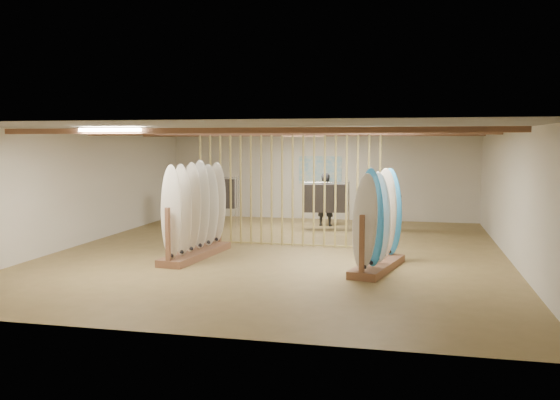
% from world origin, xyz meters
% --- Properties ---
extents(floor, '(12.00, 12.00, 0.00)m').
position_xyz_m(floor, '(0.00, 0.00, 0.00)').
color(floor, olive).
rests_on(floor, ground).
extents(ceiling, '(12.00, 12.00, 0.00)m').
position_xyz_m(ceiling, '(0.00, 0.00, 2.80)').
color(ceiling, gray).
rests_on(ceiling, ground).
extents(wall_back, '(12.00, 0.00, 12.00)m').
position_xyz_m(wall_back, '(0.00, 6.00, 1.40)').
color(wall_back, beige).
rests_on(wall_back, ground).
extents(wall_front, '(12.00, 0.00, 12.00)m').
position_xyz_m(wall_front, '(0.00, -6.00, 1.40)').
color(wall_front, beige).
rests_on(wall_front, ground).
extents(wall_left, '(0.00, 12.00, 12.00)m').
position_xyz_m(wall_left, '(-5.00, 0.00, 1.40)').
color(wall_left, beige).
rests_on(wall_left, ground).
extents(wall_right, '(0.00, 12.00, 12.00)m').
position_xyz_m(wall_right, '(5.00, 0.00, 1.40)').
color(wall_right, beige).
rests_on(wall_right, ground).
extents(ceiling_slats, '(9.50, 6.12, 0.10)m').
position_xyz_m(ceiling_slats, '(0.00, 0.00, 2.72)').
color(ceiling_slats, brown).
rests_on(ceiling_slats, ground).
extents(light_panels, '(1.20, 0.35, 0.06)m').
position_xyz_m(light_panels, '(0.00, 0.00, 2.74)').
color(light_panels, white).
rests_on(light_panels, ground).
extents(bamboo_partition, '(4.45, 0.05, 2.78)m').
position_xyz_m(bamboo_partition, '(0.00, 0.80, 1.40)').
color(bamboo_partition, tan).
rests_on(bamboo_partition, ground).
extents(poster, '(1.40, 0.03, 0.90)m').
position_xyz_m(poster, '(0.00, 5.98, 1.60)').
color(poster, teal).
rests_on(poster, ground).
extents(rack_left, '(0.83, 2.57, 2.04)m').
position_xyz_m(rack_left, '(-1.66, -1.00, 0.70)').
color(rack_left, brown).
rests_on(rack_left, floor).
extents(rack_right, '(1.03, 2.19, 2.02)m').
position_xyz_m(rack_right, '(2.30, -1.45, 0.69)').
color(rack_right, brown).
rests_on(rack_right, floor).
extents(clothing_rack_a, '(1.41, 0.43, 1.52)m').
position_xyz_m(clothing_rack_a, '(-2.84, 3.65, 0.99)').
color(clothing_rack_a, silver).
rests_on(clothing_rack_a, floor).
extents(clothing_rack_b, '(1.30, 0.52, 1.41)m').
position_xyz_m(clothing_rack_b, '(0.53, 3.61, 0.92)').
color(clothing_rack_b, silver).
rests_on(clothing_rack_b, floor).
extents(shopper_a, '(0.70, 0.50, 1.82)m').
position_xyz_m(shopper_a, '(0.40, 4.42, 0.91)').
color(shopper_a, '#212328').
rests_on(shopper_a, floor).
extents(shopper_b, '(1.16, 1.02, 2.02)m').
position_xyz_m(shopper_b, '(2.25, 3.70, 1.01)').
color(shopper_b, '#363229').
rests_on(shopper_b, floor).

